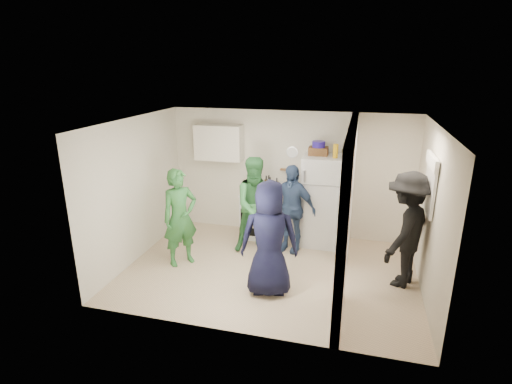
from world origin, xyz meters
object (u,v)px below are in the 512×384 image
at_px(person_denim, 291,208).
at_px(stove, 261,215).
at_px(person_navy, 269,239).
at_px(wicker_basket, 318,151).
at_px(yellow_cup_stack_top, 336,151).
at_px(person_nook, 406,230).
at_px(blue_bowl, 319,144).
at_px(fridge, 321,201).
at_px(person_green_left, 180,218).
at_px(person_green_center, 257,205).

bearing_deg(person_denim, stove, 160.43).
distance_m(person_denim, person_navy, 1.54).
bearing_deg(wicker_basket, yellow_cup_stack_top, -25.11).
bearing_deg(person_nook, wicker_basket, -104.18).
bearing_deg(wicker_basket, blue_bowl, 0.00).
bearing_deg(fridge, person_navy, -105.61).
height_order(wicker_basket, person_navy, wicker_basket).
distance_m(yellow_cup_stack_top, person_denim, 1.31).
bearing_deg(person_green_left, person_nook, -44.76).
bearing_deg(person_green_center, person_nook, -41.25).
bearing_deg(stove, person_green_left, -125.91).
height_order(person_green_left, person_navy, person_navy).
height_order(stove, blue_bowl, blue_bowl).
relative_size(stove, person_navy, 0.52).
relative_size(blue_bowl, person_green_left, 0.14).
bearing_deg(person_denim, person_green_left, -134.72).
relative_size(person_denim, person_navy, 0.93).
distance_m(person_green_left, person_nook, 3.66).
bearing_deg(yellow_cup_stack_top, stove, 174.67).
relative_size(yellow_cup_stack_top, person_navy, 0.14).
bearing_deg(fridge, person_green_left, -147.26).
height_order(stove, person_nook, person_nook).
bearing_deg(person_nook, stove, -90.11).
bearing_deg(person_denim, person_green_center, -150.44).
bearing_deg(fridge, person_green_center, -151.78).
relative_size(yellow_cup_stack_top, person_denim, 0.15).
relative_size(fridge, person_nook, 0.94).
bearing_deg(person_nook, person_navy, -43.02).
height_order(wicker_basket, person_green_center, wicker_basket).
bearing_deg(yellow_cup_stack_top, wicker_basket, 154.89).
relative_size(stove, wicker_basket, 2.62).
bearing_deg(person_green_left, person_denim, -18.65).
bearing_deg(fridge, yellow_cup_stack_top, -24.44).
distance_m(stove, person_green_left, 1.85).
xyz_separation_m(stove, fridge, (1.17, -0.03, 0.41)).
height_order(person_denim, person_navy, person_navy).
bearing_deg(wicker_basket, person_green_left, -145.14).
bearing_deg(person_green_center, person_navy, -96.25).
distance_m(wicker_basket, person_green_left, 2.77).
bearing_deg(fridge, stove, 178.53).
bearing_deg(person_navy, stove, -85.75).
height_order(wicker_basket, person_nook, wicker_basket).
xyz_separation_m(fridge, person_navy, (-0.55, -1.98, 0.02)).
relative_size(person_green_center, person_denim, 1.08).
relative_size(fridge, wicker_basket, 4.96).
height_order(wicker_basket, person_green_left, wicker_basket).
bearing_deg(person_navy, fridge, -118.47).
distance_m(stove, wicker_basket, 1.72).
relative_size(wicker_basket, yellow_cup_stack_top, 1.40).
bearing_deg(blue_bowl, person_nook, -39.37).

